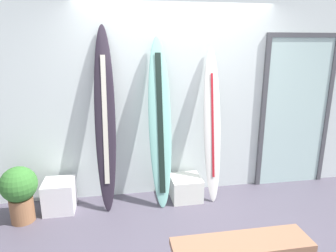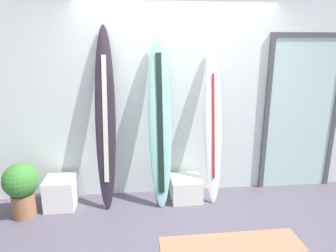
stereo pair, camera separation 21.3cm
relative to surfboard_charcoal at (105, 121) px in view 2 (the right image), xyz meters
The scene contains 10 objects.
ground 1.74m from the surfboard_charcoal, 46.36° to the right, with size 8.00×8.00×0.04m, color #4E4856.
wall_back 1.02m from the surfboard_charcoal, 20.16° to the left, with size 7.20×0.20×2.80m, color silver.
surfboard_charcoal is the anchor object (origin of this frame).
surfboard_seafoam 0.66m from the surfboard_charcoal, ahead, with size 0.29×0.45×2.10m.
surfboard_ivory 1.35m from the surfboard_charcoal, ahead, with size 0.23×0.43×1.98m.
display_block_left 1.38m from the surfboard_charcoal, ahead, with size 0.40×0.40×0.30m.
display_block_center 1.09m from the surfboard_charcoal, behind, with size 0.36×0.36×0.38m.
glass_door 2.65m from the surfboard_charcoal, ahead, with size 1.05×0.06×2.15m.
potted_plant 1.24m from the surfboard_charcoal, 167.42° to the right, with size 0.41×0.41×0.67m.
bench 2.07m from the surfboard_charcoal, 55.82° to the right, with size 1.14×0.30×0.46m.
Camera 2 is at (-0.55, -2.62, 1.98)m, focal length 31.91 mm.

